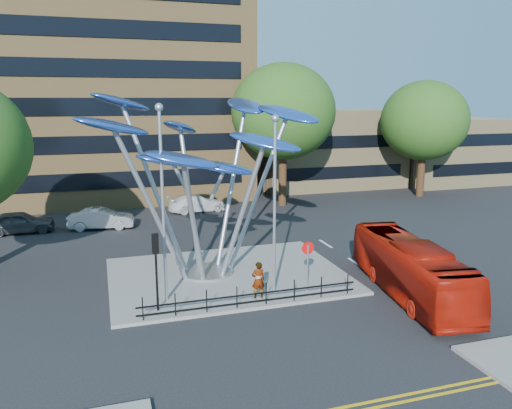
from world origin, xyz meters
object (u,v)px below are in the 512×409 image
object	(u,v)px
street_lamp_left	(162,187)
red_bus	(410,268)
tree_right	(283,112)
parked_car_mid	(101,219)
leaf_sculpture	(202,145)
pedestrian	(258,280)
street_lamp_right	(275,189)
parked_car_right	(197,203)
traffic_light_island	(156,256)
no_entry_sign_island	(308,258)
parked_car_left	(19,222)
tree_far	(424,121)

from	to	relation	value
street_lamp_left	red_bus	bearing A→B (deg)	-12.28
tree_right	parked_car_mid	world-z (taller)	tree_right
leaf_sculpture	red_bus	world-z (taller)	leaf_sculpture
pedestrian	parked_car_mid	xyz separation A→B (m)	(-6.73, 15.77, -0.27)
tree_right	street_lamp_right	size ratio (longest dim) A/B	1.46
parked_car_right	traffic_light_island	bearing A→B (deg)	158.02
red_bus	no_entry_sign_island	bearing A→B (deg)	171.64
parked_car_right	street_lamp_left	bearing A→B (deg)	158.66
traffic_light_island	red_bus	distance (m)	11.76
leaf_sculpture	street_lamp_right	size ratio (longest dim) A/B	1.53
no_entry_sign_island	pedestrian	distance (m)	2.57
traffic_light_island	parked_car_left	xyz separation A→B (m)	(-7.57, 16.24, -1.84)
red_bus	street_lamp_right	bearing A→B (deg)	171.50
no_entry_sign_island	red_bus	distance (m)	4.84
leaf_sculpture	pedestrian	distance (m)	7.38
street_lamp_left	red_bus	xyz separation A→B (m)	(11.10, -2.42, -4.04)
tree_far	pedestrian	world-z (taller)	tree_far
street_lamp_left	parked_car_right	xyz separation A→B (m)	(4.92, 18.22, -4.67)
parked_car_mid	parked_car_right	world-z (taller)	parked_car_mid
leaf_sculpture	street_lamp_left	bearing A→B (deg)	-127.40
tree_right	parked_car_mid	size ratio (longest dim) A/B	2.68
tree_right	no_entry_sign_island	xyz separation A→B (m)	(-6.00, -19.48, -6.22)
traffic_light_island	pedestrian	distance (m)	4.83
pedestrian	parked_car_mid	bearing A→B (deg)	-65.99
street_lamp_right	pedestrian	world-z (taller)	street_lamp_right
street_lamp_left	parked_car_left	world-z (taller)	street_lamp_left
red_bus	parked_car_mid	size ratio (longest dim) A/B	2.10
street_lamp_right	no_entry_sign_island	distance (m)	3.64
red_bus	pedestrian	size ratio (longest dim) A/B	5.48
street_lamp_left	parked_car_mid	size ratio (longest dim) A/B	1.95
leaf_sculpture	no_entry_sign_island	size ratio (longest dim) A/B	5.19
parked_car_left	leaf_sculpture	bearing A→B (deg)	-141.41
parked_car_mid	parked_car_right	xyz separation A→B (m)	(7.60, 3.45, -0.06)
tree_right	street_lamp_left	bearing A→B (deg)	-124.05
red_bus	parked_car_right	size ratio (longest dim) A/B	2.00
red_bus	parked_car_mid	bearing A→B (deg)	137.65
no_entry_sign_island	red_bus	bearing A→B (deg)	-17.30
street_lamp_right	parked_car_left	bearing A→B (deg)	129.71
tree_far	street_lamp_left	size ratio (longest dim) A/B	1.23
no_entry_sign_island	parked_car_right	size ratio (longest dim) A/B	0.52
no_entry_sign_island	parked_car_left	bearing A→B (deg)	131.93
street_lamp_right	red_bus	xyz separation A→B (m)	(6.10, -1.92, -3.78)
tree_right	traffic_light_island	distance (m)	24.06
no_entry_sign_island	parked_car_mid	distance (m)	18.26
tree_right	street_lamp_right	xyz separation A→B (m)	(-7.50, -19.00, -2.94)
street_lamp_left	parked_car_mid	world-z (taller)	street_lamp_left
traffic_light_island	red_bus	size ratio (longest dim) A/B	0.36
red_bus	parked_car_right	bearing A→B (deg)	115.60
street_lamp_left	traffic_light_island	world-z (taller)	street_lamp_left
tree_far	leaf_sculpture	bearing A→B (deg)	-147.52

